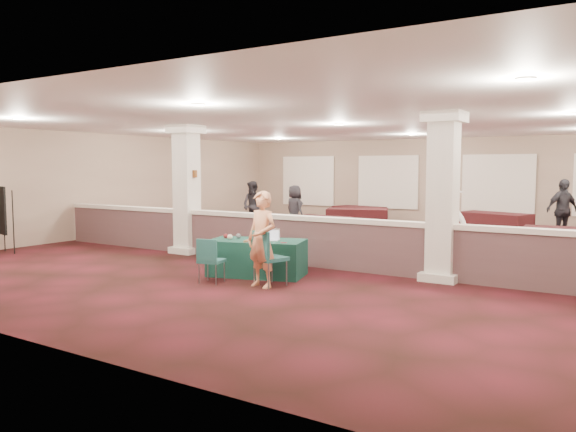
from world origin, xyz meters
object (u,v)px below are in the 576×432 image
Objects in this scene: attendee_b at (446,224)px; attendee_c at (562,210)px; far_table_front_right at (561,242)px; near_table at (257,258)px; conf_chair_main at (266,253)px; far_table_front_center at (323,227)px; far_table_back_right at (494,226)px; far_table_front_left at (279,225)px; far_table_back_left at (359,217)px; far_table_back_center at (357,221)px; attendee_d at (295,209)px; attendee_a at (253,206)px; conf_chair_side at (210,257)px; woman at (262,239)px.

attendee_c is (1.62, 5.98, -0.02)m from attendee_b.
far_table_front_right is at bearing 74.78° from attendee_b.
near_table is 1.83× the size of conf_chair_main.
far_table_back_right is at bearing 27.82° from far_table_front_center.
far_table_back_right reaches higher than far_table_front_left.
near_table is 9.76m from far_table_back_left.
far_table_back_center is (-6.30, 1.72, 0.05)m from far_table_front_right.
conf_chair_main is 4.33m from attendee_b.
attendee_b reaches higher than far_table_back_center.
near_table is at bearing 151.49° from conf_chair_main.
near_table is 0.94× the size of far_table_back_center.
attendee_d is at bearing 134.95° from conf_chair_main.
far_table_front_center is 6.99m from attendee_c.
attendee_b reaches higher than attendee_d.
far_table_back_right is 7.79m from attendee_a.
conf_chair_side reaches higher than far_table_back_right.
conf_chair_main is 0.59× the size of far_table_front_right.
near_table reaches higher than far_table_front_left.
conf_chair_side is 7.15m from far_table_front_center.
attendee_d is (-7.97, 0.50, 0.44)m from far_table_front_right.
far_table_back_left is at bearing 115.59° from woman.
attendee_c is at bearing 92.65° from attendee_b.
attendee_b reaches higher than near_table.
far_table_front_center is 3.64m from far_table_back_left.
woman is 8.84m from far_table_back_center.
attendee_b reaches higher than attendee_c.
attendee_a reaches higher than far_table_back_center.
attendee_a is (-3.35, -1.21, 0.44)m from far_table_back_center.
attendee_b is at bearing 70.05° from woman.
conf_chair_side reaches higher than near_table.
far_table_front_left is 0.81m from attendee_d.
far_table_front_right is (4.83, 6.00, -0.01)m from near_table.
far_table_front_right is (6.57, 0.11, 0.01)m from far_table_front_center.
attendee_d reaches higher than far_table_back_center.
near_table is 7.70m from far_table_front_right.
far_table_back_left is at bearing 73.24° from far_table_front_left.
attendee_c is at bearing 51.53° from conf_chair_side.
far_table_back_left is 0.91× the size of far_table_back_right.
attendee_a is at bearing -130.78° from far_table_back_left.
far_table_front_center is at bearing 165.77° from attendee_b.
far_table_back_left reaches higher than far_table_front_right.
attendee_a is (-2.58, -2.99, 0.47)m from far_table_back_left.
attendee_c is (-0.33, 2.98, 0.56)m from far_table_front_right.
conf_chair_main is 1.21× the size of conf_chair_side.
attendee_c is (3.77, 9.72, 0.31)m from conf_chair_main.
far_table_back_right is (-2.07, 2.27, 0.06)m from far_table_front_right.
far_table_front_left is 6.55m from far_table_back_right.
conf_chair_side is 0.49× the size of far_table_front_right.
far_table_front_left is 0.80× the size of far_table_back_right.
attendee_a reaches higher than far_table_front_right.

